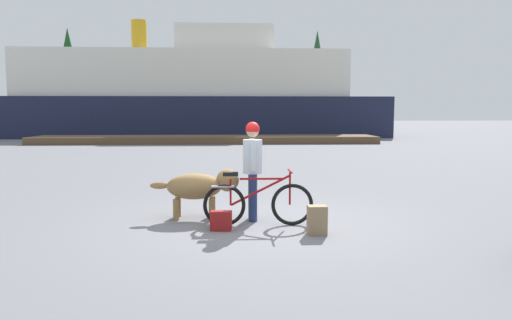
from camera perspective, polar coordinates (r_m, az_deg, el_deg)
The scene contains 12 objects.
ground_plane at distance 7.72m, azimuth 0.39°, elevation -7.75°, with size 160.00×160.00×0.00m, color slate.
bicycle at distance 7.54m, azimuth 0.17°, elevation -5.19°, with size 1.76×0.44×0.89m.
person_cyclist at distance 7.85m, azimuth -0.41°, elevation -0.24°, with size 0.32×0.53×1.65m.
dog at distance 8.09m, azimuth -6.71°, elevation -3.15°, with size 1.51×0.52×0.85m.
backpack at distance 7.11m, azimuth 7.37°, elevation -7.20°, with size 0.28×0.20×0.43m, color #8C7251.
handbag_pannier at distance 7.32m, azimuth -4.24°, elevation -7.32°, with size 0.32×0.18×0.30m, color maroon.
dock_pier at distance 27.15m, azimuth -6.05°, elevation 2.48°, with size 19.33×2.86×0.40m, color brown.
ferry_boat at distance 35.72m, azimuth -8.12°, elevation 7.63°, with size 28.33×8.73×8.38m.
pine_tree_far_left at distance 58.41m, azimuth -21.66°, elevation 10.44°, with size 3.59×3.59×11.13m.
pine_tree_center at distance 57.12m, azimuth -6.74°, elevation 9.83°, with size 3.47×3.47×9.31m.
pine_tree_far_right at distance 56.78m, azimuth 7.54°, elevation 9.93°, with size 3.11×3.11×8.91m.
pine_tree_mid_back at distance 59.72m, azimuth 7.37°, elevation 11.19°, with size 3.13×3.13×11.60m.
Camera 1 is at (-0.43, -7.49, 1.83)m, focal length 33.17 mm.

